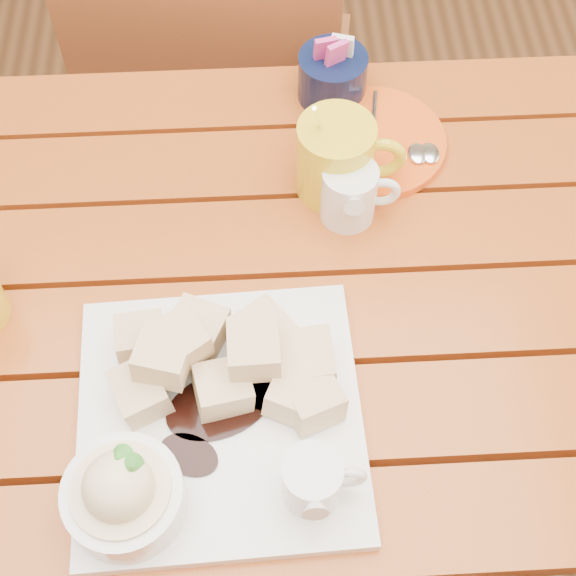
{
  "coord_description": "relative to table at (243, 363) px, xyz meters",
  "views": [
    {
      "loc": [
        0.03,
        -0.44,
        1.53
      ],
      "look_at": [
        0.06,
        -0.0,
        0.82
      ],
      "focal_mm": 50.0,
      "sensor_mm": 36.0,
      "label": 1
    }
  ],
  "objects": [
    {
      "name": "ground",
      "position": [
        0.0,
        -0.0,
        -0.64
      ],
      "size": [
        5.0,
        5.0,
        0.0
      ],
      "primitive_type": "plane",
      "color": "#4F2E16",
      "rests_on": "ground"
    },
    {
      "name": "table",
      "position": [
        0.0,
        0.0,
        0.0
      ],
      "size": [
        1.2,
        0.79,
        0.75
      ],
      "color": "#963813",
      "rests_on": "ground"
    },
    {
      "name": "dessert_plate",
      "position": [
        -0.04,
        -0.13,
        0.14
      ],
      "size": [
        0.3,
        0.3,
        0.12
      ],
      "rotation": [
        0.0,
        0.0,
        0.04
      ],
      "color": "white",
      "rests_on": "table"
    },
    {
      "name": "coffee_mug_right",
      "position": [
        0.12,
        0.18,
        0.16
      ],
      "size": [
        0.13,
        0.09,
        0.15
      ],
      "rotation": [
        0.0,
        0.0,
        -0.05
      ],
      "color": "yellow",
      "rests_on": "table"
    },
    {
      "name": "cream_pitcher",
      "position": [
        0.14,
        0.14,
        0.15
      ],
      "size": [
        0.09,
        0.08,
        0.08
      ],
      "rotation": [
        0.0,
        0.0,
        -0.04
      ],
      "color": "white",
      "rests_on": "table"
    },
    {
      "name": "sugar_caddy",
      "position": [
        0.13,
        0.34,
        0.14
      ],
      "size": [
        0.09,
        0.09,
        0.1
      ],
      "color": "black",
      "rests_on": "table"
    },
    {
      "name": "orange_saucer",
      "position": [
        0.18,
        0.25,
        0.11
      ],
      "size": [
        0.18,
        0.18,
        0.02
      ],
      "rotation": [
        0.0,
        0.0,
        -0.01
      ],
      "color": "#EC5414",
      "rests_on": "table"
    },
    {
      "name": "chair_far",
      "position": [
        -0.03,
        0.61,
        -0.14
      ],
      "size": [
        0.49,
        0.49,
        0.89
      ],
      "rotation": [
        0.0,
        0.0,
        2.97
      ],
      "color": "brown",
      "rests_on": "ground"
    }
  ]
}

